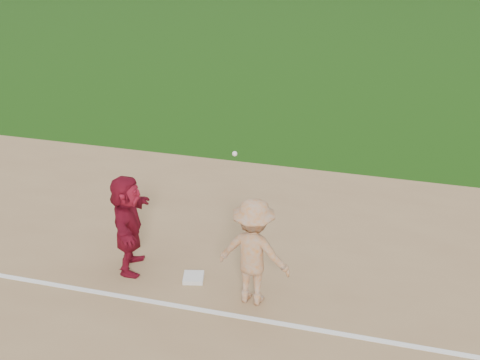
# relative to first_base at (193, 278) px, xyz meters

# --- Properties ---
(ground) EXTENTS (160.00, 160.00, 0.00)m
(ground) POSITION_rel_first_base_xyz_m (0.44, 0.03, -0.06)
(ground) COLOR #19430C
(ground) RESTS_ON ground
(foul_line) EXTENTS (60.00, 0.10, 0.01)m
(foul_line) POSITION_rel_first_base_xyz_m (0.44, -0.77, -0.03)
(foul_line) COLOR white
(foul_line) RESTS_ON infield_dirt
(first_base) EXTENTS (0.42, 0.42, 0.08)m
(first_base) POSITION_rel_first_base_xyz_m (0.00, 0.00, 0.00)
(first_base) COLOR silver
(first_base) RESTS_ON infield_dirt
(base_runner) EXTENTS (0.96, 1.79, 1.84)m
(base_runner) POSITION_rel_first_base_xyz_m (-1.19, 0.06, 0.88)
(base_runner) COLOR maroon
(base_runner) RESTS_ON infield_dirt
(first_base_play) EXTENTS (1.28, 0.82, 2.54)m
(first_base_play) POSITION_rel_first_base_xyz_m (1.14, -0.27, 0.90)
(first_base_play) COLOR #9E9EA0
(first_base_play) RESTS_ON infield_dirt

